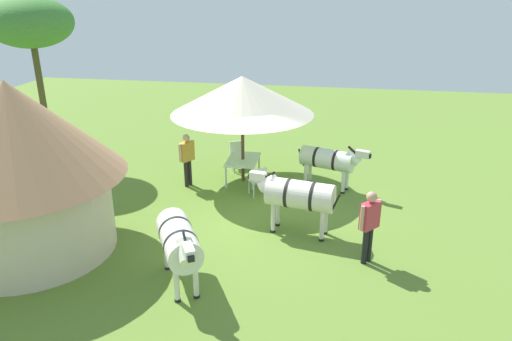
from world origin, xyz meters
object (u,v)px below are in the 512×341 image
(standing_watcher, at_px, (369,221))
(zebra_by_umbrella, at_px, (329,160))
(thatched_hut, at_px, (19,162))
(zebra_nearest_camera, at_px, (179,241))
(patio_dining_table, at_px, (243,161))
(patio_chair_near_lawn, at_px, (258,179))
(shade_umbrella, at_px, (242,95))
(acacia_tree_left_background, at_px, (30,23))
(zebra_toward_hut, at_px, (298,195))
(patio_chair_east_end, at_px, (237,153))
(guest_beside_umbrella, at_px, (187,155))

(standing_watcher, xyz_separation_m, zebra_by_umbrella, (4.09, 1.02, -0.12))
(thatched_hut, distance_m, zebra_nearest_camera, 4.10)
(patio_dining_table, distance_m, zebra_nearest_camera, 5.73)
(patio_dining_table, xyz_separation_m, patio_chair_near_lawn, (-1.04, -0.68, -0.14))
(patio_chair_near_lawn, bearing_deg, shade_umbrella, 90.00)
(standing_watcher, relative_size, acacia_tree_left_background, 0.31)
(zebra_by_umbrella, bearing_deg, zebra_toward_hut, 7.05)
(zebra_toward_hut, bearing_deg, zebra_nearest_camera, 151.17)
(zebra_nearest_camera, relative_size, zebra_toward_hut, 0.89)
(patio_chair_east_end, height_order, zebra_by_umbrella, zebra_by_umbrella)
(zebra_nearest_camera, distance_m, acacia_tree_left_background, 10.07)
(shade_umbrella, distance_m, patio_chair_east_end, 2.56)
(thatched_hut, relative_size, patio_dining_table, 3.19)
(patio_chair_east_end, height_order, patio_chair_near_lawn, same)
(zebra_nearest_camera, xyz_separation_m, acacia_tree_left_background, (6.34, 6.91, 3.67))
(shade_umbrella, bearing_deg, guest_beside_umbrella, 113.09)
(shade_umbrella, xyz_separation_m, patio_chair_east_end, (1.16, 0.45, -2.24))
(patio_dining_table, height_order, zebra_by_umbrella, zebra_by_umbrella)
(shade_umbrella, distance_m, zebra_toward_hut, 4.07)
(patio_chair_east_end, xyz_separation_m, acacia_tree_left_background, (-0.54, 6.59, 4.15))
(zebra_by_umbrella, bearing_deg, zebra_nearest_camera, -7.09)
(zebra_nearest_camera, distance_m, zebra_toward_hut, 3.39)
(patio_chair_near_lawn, bearing_deg, patio_chair_east_end, 84.03)
(patio_chair_east_end, relative_size, acacia_tree_left_background, 0.16)
(zebra_by_umbrella, bearing_deg, acacia_tree_left_background, -74.98)
(standing_watcher, relative_size, zebra_toward_hut, 0.74)
(shade_umbrella, relative_size, patio_dining_table, 3.00)
(patio_chair_near_lawn, height_order, acacia_tree_left_background, acacia_tree_left_background)
(thatched_hut, xyz_separation_m, patio_chair_near_lawn, (3.95, -4.65, -1.67))
(patio_chair_east_end, distance_m, patio_chair_near_lawn, 2.47)
(guest_beside_umbrella, distance_m, zebra_toward_hut, 4.33)
(shade_umbrella, height_order, zebra_nearest_camera, shade_umbrella)
(patio_dining_table, distance_m, standing_watcher, 5.57)
(thatched_hut, xyz_separation_m, acacia_tree_left_background, (5.61, 3.06, 2.48))
(thatched_hut, relative_size, shade_umbrella, 1.07)
(acacia_tree_left_background, bearing_deg, zebra_toward_hut, -112.24)
(patio_chair_near_lawn, relative_size, zebra_by_umbrella, 0.41)
(patio_chair_east_end, bearing_deg, zebra_by_umbrella, 137.09)
(patio_chair_east_end, xyz_separation_m, zebra_by_umbrella, (-1.25, -3.11, 0.40))
(thatched_hut, distance_m, patio_chair_east_end, 7.29)
(acacia_tree_left_background, bearing_deg, thatched_hut, -151.38)
(thatched_hut, bearing_deg, patio_chair_near_lawn, -49.65)
(patio_dining_table, relative_size, zebra_toward_hut, 0.62)
(guest_beside_umbrella, height_order, zebra_nearest_camera, guest_beside_umbrella)
(thatched_hut, bearing_deg, zebra_nearest_camera, -100.64)
(patio_dining_table, xyz_separation_m, patio_chair_east_end, (1.16, 0.45, -0.14))
(zebra_nearest_camera, relative_size, acacia_tree_left_background, 0.37)
(patio_chair_east_end, bearing_deg, standing_watcher, 106.66)
(zebra_by_umbrella, distance_m, zebra_toward_hut, 3.07)
(patio_dining_table, bearing_deg, thatched_hut, 141.50)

